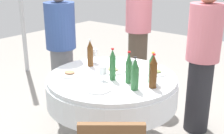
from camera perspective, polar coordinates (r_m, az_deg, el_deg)
dining_table at (r=2.88m, az=-0.00°, el=-4.52°), size 1.26×1.26×0.74m
bottle_brown_mid at (r=3.06m, az=-4.20°, el=2.56°), size 0.06×0.06×0.29m
bottle_green_left at (r=2.64m, az=7.77°, el=-0.30°), size 0.07×0.07×0.28m
bottle_green_right at (r=2.48m, az=4.41°, el=-1.45°), size 0.07×0.07×0.29m
bottle_green_south at (r=2.62m, az=3.24°, el=-0.26°), size 0.06×0.06×0.29m
bottle_brown_far at (r=2.53m, az=7.94°, el=-0.96°), size 0.07×0.07×0.30m
bottle_green_near at (r=2.68m, az=0.11°, el=0.34°), size 0.06×0.06×0.30m
wine_glass_south at (r=2.88m, az=4.21°, el=0.71°), size 0.07×0.07×0.13m
wine_glass_far at (r=2.66m, az=-1.78°, el=-0.73°), size 0.07×0.07×0.14m
wine_glass_near at (r=3.17m, az=-3.47°, el=2.75°), size 0.07×0.07×0.15m
plate_east at (r=2.87m, az=-8.13°, el=-1.26°), size 0.23×0.23×0.04m
plate_outer at (r=2.93m, az=0.20°, el=-0.62°), size 0.24×0.24×0.04m
plate_north at (r=2.91m, az=8.43°, el=-1.01°), size 0.22×0.22×0.04m
plate_west at (r=2.52m, az=-2.69°, el=-4.14°), size 0.23×0.23×0.02m
fork_left at (r=3.27m, az=1.82°, el=1.28°), size 0.18×0.03×0.00m
fork_right at (r=2.60m, az=-8.40°, el=-3.71°), size 0.18×0.05×0.00m
person_left at (r=3.20m, az=16.97°, el=1.83°), size 0.34×0.34×1.60m
person_right at (r=4.00m, az=5.05°, el=6.78°), size 0.34×0.34×1.70m
person_south at (r=3.48m, az=-9.68°, el=3.21°), size 0.34×0.34×1.55m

